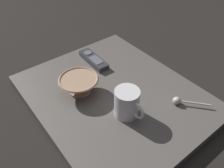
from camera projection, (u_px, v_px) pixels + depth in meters
name	position (u px, v px, depth m)	size (l,w,h in m)	color
ground_plane	(114.00, 100.00, 0.88)	(6.00, 6.00, 0.00)	black
table	(114.00, 96.00, 0.87)	(0.56, 0.68, 0.04)	#5B5651
cereal_bowl	(79.00, 84.00, 0.83)	(0.15, 0.15, 0.07)	tan
coffee_mug	(127.00, 103.00, 0.74)	(0.08, 0.12, 0.10)	white
teaspoon	(179.00, 101.00, 0.80)	(0.09, 0.10, 0.03)	silver
tv_remote_near	(94.00, 60.00, 0.99)	(0.06, 0.17, 0.03)	#38383D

